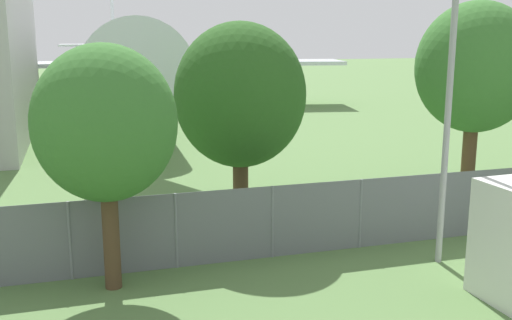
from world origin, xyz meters
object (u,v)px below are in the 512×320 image
object	(u,v)px
airplane	(119,56)
tree_near_hangar	(240,96)
tree_far_right	(475,68)
tree_left_of_cabin	(105,124)

from	to	relation	value
airplane	tree_near_hangar	xyz separation A→B (m)	(1.60, -28.72, -0.15)
airplane	tree_far_right	world-z (taller)	airplane
tree_near_hangar	tree_far_right	distance (m)	7.56
tree_far_right	tree_near_hangar	bearing A→B (deg)	170.16
tree_left_of_cabin	airplane	bearing A→B (deg)	85.45
tree_far_right	airplane	bearing A→B (deg)	106.72
tree_near_hangar	tree_far_right	world-z (taller)	tree_far_right
airplane	tree_near_hangar	world-z (taller)	airplane
tree_left_of_cabin	tree_far_right	world-z (taller)	tree_far_right
tree_far_right	tree_left_of_cabin	bearing A→B (deg)	-166.09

